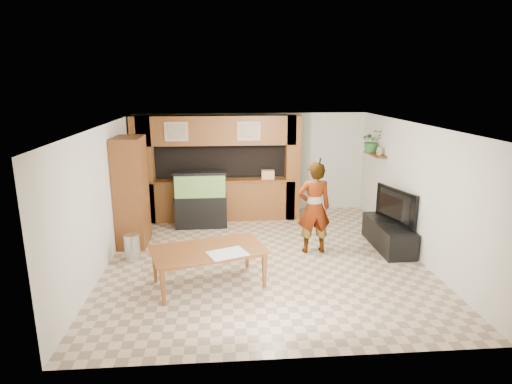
{
  "coord_description": "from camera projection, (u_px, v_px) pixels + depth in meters",
  "views": [
    {
      "loc": [
        -0.79,
        -7.88,
        3.37
      ],
      "look_at": [
        -0.11,
        0.6,
        1.18
      ],
      "focal_mm": 30.0,
      "sensor_mm": 36.0,
      "label": 1
    }
  ],
  "objects": [
    {
      "name": "wall_back",
      "position": [
        252.0,
        163.0,
        11.33
      ],
      "size": [
        6.0,
        0.0,
        6.0
      ],
      "primitive_type": "plane",
      "rotation": [
        1.57,
        0.0,
        0.0
      ],
      "color": "beige",
      "rests_on": "floor"
    },
    {
      "name": "tv_stand",
      "position": [
        388.0,
        235.0,
        8.95
      ],
      "size": [
        0.59,
        1.62,
        0.54
      ],
      "primitive_type": "cube",
      "color": "black",
      "rests_on": "floor"
    },
    {
      "name": "wall_right",
      "position": [
        415.0,
        191.0,
        8.42
      ],
      "size": [
        0.0,
        6.5,
        6.5
      ],
      "primitive_type": "plane",
      "rotation": [
        1.57,
        0.0,
        -1.57
      ],
      "color": "beige",
      "rests_on": "floor"
    },
    {
      "name": "partition",
      "position": [
        216.0,
        167.0,
        10.66
      ],
      "size": [
        4.2,
        0.99,
        2.6
      ],
      "color": "brown",
      "rests_on": "floor"
    },
    {
      "name": "person",
      "position": [
        314.0,
        208.0,
        8.55
      ],
      "size": [
        0.7,
        0.48,
        1.87
      ],
      "primitive_type": "imported",
      "rotation": [
        0.0,
        0.0,
        3.19
      ],
      "color": "olive",
      "rests_on": "floor"
    },
    {
      "name": "dining_table",
      "position": [
        209.0,
        268.0,
        7.21
      ],
      "size": [
        2.09,
        1.53,
        0.66
      ],
      "primitive_type": "imported",
      "rotation": [
        0.0,
        0.0,
        0.29
      ],
      "color": "brown",
      "rests_on": "floor"
    },
    {
      "name": "newspaper_a",
      "position": [
        227.0,
        253.0,
        6.96
      ],
      "size": [
        0.73,
        0.64,
        0.01
      ],
      "primitive_type": "cube",
      "rotation": [
        0.0,
        0.0,
        0.39
      ],
      "color": "silver",
      "rests_on": "dining_table"
    },
    {
      "name": "wall_clock",
      "position": [
        116.0,
        156.0,
        8.77
      ],
      "size": [
        0.05,
        0.25,
        0.25
      ],
      "color": "black",
      "rests_on": "wall_left"
    },
    {
      "name": "floor",
      "position": [
        264.0,
        257.0,
        8.51
      ],
      "size": [
        6.5,
        6.5,
        0.0
      ],
      "primitive_type": "plane",
      "color": "tan",
      "rests_on": "ground"
    },
    {
      "name": "wall_left",
      "position": [
        104.0,
        197.0,
        7.96
      ],
      "size": [
        0.0,
        6.5,
        6.5
      ],
      "primitive_type": "plane",
      "rotation": [
        1.57,
        0.0,
        1.57
      ],
      "color": "beige",
      "rests_on": "floor"
    },
    {
      "name": "aquarium",
      "position": [
        201.0,
        200.0,
        10.13
      ],
      "size": [
        1.22,
        0.46,
        1.35
      ],
      "rotation": [
        0.0,
        0.0,
        0.01
      ],
      "color": "black",
      "rests_on": "floor"
    },
    {
      "name": "pantry_cabinet",
      "position": [
        131.0,
        192.0,
        8.93
      ],
      "size": [
        0.57,
        0.94,
        2.29
      ],
      "primitive_type": "cube",
      "color": "brown",
      "rests_on": "floor"
    },
    {
      "name": "potted_plant",
      "position": [
        372.0,
        141.0,
        10.31
      ],
      "size": [
        0.52,
        0.46,
        0.55
      ],
      "primitive_type": "imported",
      "rotation": [
        0.0,
        0.0,
        0.06
      ],
      "color": "#276229",
      "rests_on": "wall_shelf"
    },
    {
      "name": "counter_box",
      "position": [
        268.0,
        175.0,
        10.62
      ],
      "size": [
        0.33,
        0.23,
        0.21
      ],
      "primitive_type": "cube",
      "rotation": [
        0.0,
        0.0,
        -0.08
      ],
      "color": "tan",
      "rests_on": "partition"
    },
    {
      "name": "television",
      "position": [
        391.0,
        206.0,
        8.79
      ],
      "size": [
        0.49,
        1.24,
        0.72
      ],
      "primitive_type": "imported",
      "rotation": [
        0.0,
        0.0,
        1.84
      ],
      "color": "black",
      "rests_on": "tv_stand"
    },
    {
      "name": "microphone",
      "position": [
        320.0,
        161.0,
        8.15
      ],
      "size": [
        0.03,
        0.09,
        0.15
      ],
      "primitive_type": "cylinder",
      "rotation": [
        0.44,
        0.0,
        0.0
      ],
      "color": "black",
      "rests_on": "person"
    },
    {
      "name": "wall_shelf",
      "position": [
        375.0,
        154.0,
        10.19
      ],
      "size": [
        0.25,
        0.9,
        0.04
      ],
      "primitive_type": "cube",
      "color": "brown",
      "rests_on": "wall_right"
    },
    {
      "name": "trash_can",
      "position": [
        132.0,
        247.0,
        8.27
      ],
      "size": [
        0.29,
        0.29,
        0.53
      ],
      "primitive_type": "cylinder",
      "color": "#B2B2B7",
      "rests_on": "floor"
    },
    {
      "name": "photo_frame",
      "position": [
        379.0,
        151.0,
        9.94
      ],
      "size": [
        0.05,
        0.14,
        0.18
      ],
      "primitive_type": "cube",
      "rotation": [
        0.0,
        0.0,
        0.21
      ],
      "color": "tan",
      "rests_on": "wall_shelf"
    },
    {
      "name": "ceiling",
      "position": [
        265.0,
        125.0,
        7.86
      ],
      "size": [
        6.5,
        6.5,
        0.0
      ],
      "primitive_type": "plane",
      "color": "white",
      "rests_on": "wall_back"
    }
  ]
}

